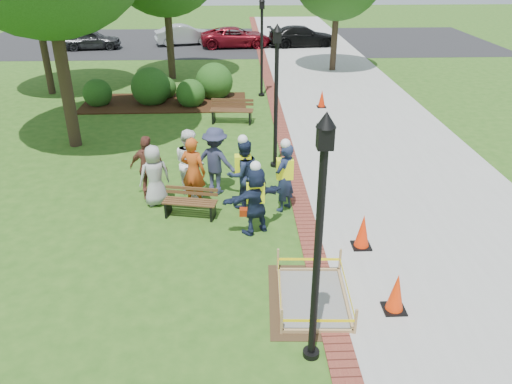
{
  "coord_description": "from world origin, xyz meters",
  "views": [
    {
      "loc": [
        0.06,
        -9.24,
        6.22
      ],
      "look_at": [
        0.5,
        1.2,
        1.0
      ],
      "focal_mm": 35.0,
      "sensor_mm": 36.0,
      "label": 1
    }
  ],
  "objects_px": {
    "wet_concrete_pad": "(313,290)",
    "hivis_worker_c": "(243,172)",
    "lamp_near": "(319,229)",
    "bench_near": "(190,208)",
    "cone_front": "(396,293)",
    "hivis_worker_a": "(256,198)",
    "hivis_worker_b": "(285,176)"
  },
  "relations": [
    {
      "from": "wet_concrete_pad",
      "to": "hivis_worker_c",
      "type": "bearing_deg",
      "value": 107.89
    },
    {
      "from": "hivis_worker_c",
      "to": "wet_concrete_pad",
      "type": "bearing_deg",
      "value": -72.11
    },
    {
      "from": "hivis_worker_c",
      "to": "lamp_near",
      "type": "bearing_deg",
      "value": -79.18
    },
    {
      "from": "bench_near",
      "to": "cone_front",
      "type": "bearing_deg",
      "value": -42.95
    },
    {
      "from": "wet_concrete_pad",
      "to": "hivis_worker_a",
      "type": "height_order",
      "value": "hivis_worker_a"
    },
    {
      "from": "cone_front",
      "to": "lamp_near",
      "type": "relative_size",
      "value": 0.19
    },
    {
      "from": "bench_near",
      "to": "hivis_worker_b",
      "type": "bearing_deg",
      "value": 6.47
    },
    {
      "from": "hivis_worker_a",
      "to": "hivis_worker_c",
      "type": "height_order",
      "value": "hivis_worker_c"
    },
    {
      "from": "lamp_near",
      "to": "hivis_worker_b",
      "type": "xyz_separation_m",
      "value": [
        0.02,
        5.17,
        -1.52
      ]
    },
    {
      "from": "bench_near",
      "to": "hivis_worker_c",
      "type": "height_order",
      "value": "hivis_worker_c"
    },
    {
      "from": "bench_near",
      "to": "lamp_near",
      "type": "height_order",
      "value": "lamp_near"
    },
    {
      "from": "hivis_worker_b",
      "to": "bench_near",
      "type": "bearing_deg",
      "value": -173.53
    },
    {
      "from": "lamp_near",
      "to": "hivis_worker_c",
      "type": "bearing_deg",
      "value": 100.82
    },
    {
      "from": "hivis_worker_a",
      "to": "lamp_near",
      "type": "bearing_deg",
      "value": -79.36
    },
    {
      "from": "cone_front",
      "to": "lamp_near",
      "type": "xyz_separation_m",
      "value": [
        -1.72,
        -1.08,
        2.08
      ]
    },
    {
      "from": "wet_concrete_pad",
      "to": "hivis_worker_c",
      "type": "xyz_separation_m",
      "value": [
        -1.27,
        3.94,
        0.75
      ]
    },
    {
      "from": "wet_concrete_pad",
      "to": "cone_front",
      "type": "bearing_deg",
      "value": -14.33
    },
    {
      "from": "bench_near",
      "to": "lamp_near",
      "type": "relative_size",
      "value": 0.33
    },
    {
      "from": "wet_concrete_pad",
      "to": "lamp_near",
      "type": "height_order",
      "value": "lamp_near"
    },
    {
      "from": "bench_near",
      "to": "cone_front",
      "type": "relative_size",
      "value": 1.7
    },
    {
      "from": "wet_concrete_pad",
      "to": "hivis_worker_a",
      "type": "bearing_deg",
      "value": 110.99
    },
    {
      "from": "bench_near",
      "to": "hivis_worker_b",
      "type": "height_order",
      "value": "hivis_worker_b"
    },
    {
      "from": "hivis_worker_a",
      "to": "bench_near",
      "type": "bearing_deg",
      "value": 153.14
    },
    {
      "from": "bench_near",
      "to": "hivis_worker_c",
      "type": "bearing_deg",
      "value": 20.14
    },
    {
      "from": "lamp_near",
      "to": "hivis_worker_a",
      "type": "xyz_separation_m",
      "value": [
        -0.77,
        4.08,
        -1.57
      ]
    },
    {
      "from": "hivis_worker_a",
      "to": "hivis_worker_b",
      "type": "xyz_separation_m",
      "value": [
        0.78,
        1.09,
        0.05
      ]
    },
    {
      "from": "wet_concrete_pad",
      "to": "hivis_worker_b",
      "type": "relative_size",
      "value": 1.22
    },
    {
      "from": "cone_front",
      "to": "wet_concrete_pad",
      "type": "bearing_deg",
      "value": 165.67
    },
    {
      "from": "hivis_worker_b",
      "to": "hivis_worker_c",
      "type": "xyz_separation_m",
      "value": [
        -1.05,
        0.22,
        0.02
      ]
    },
    {
      "from": "lamp_near",
      "to": "hivis_worker_a",
      "type": "height_order",
      "value": "lamp_near"
    },
    {
      "from": "hivis_worker_a",
      "to": "hivis_worker_b",
      "type": "bearing_deg",
      "value": 54.3
    },
    {
      "from": "cone_front",
      "to": "hivis_worker_a",
      "type": "bearing_deg",
      "value": 129.67
    }
  ]
}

